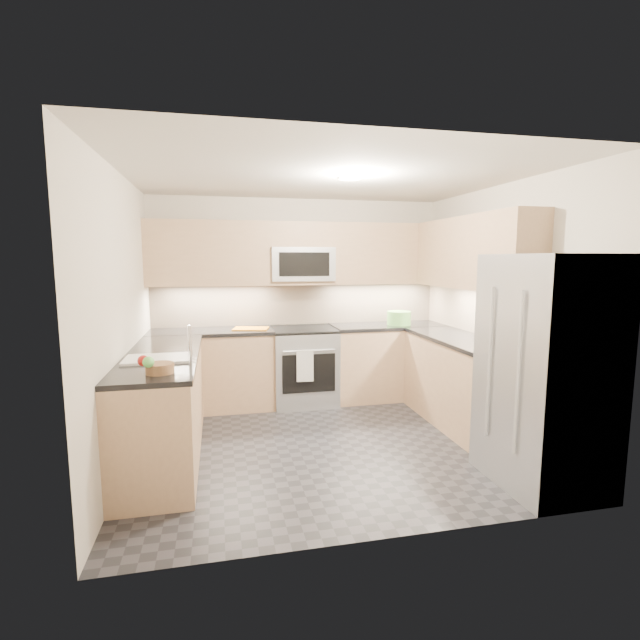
{
  "coord_description": "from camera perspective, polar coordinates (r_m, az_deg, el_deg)",
  "views": [
    {
      "loc": [
        -1.0,
        -4.18,
        1.76
      ],
      "look_at": [
        0.0,
        0.35,
        1.15
      ],
      "focal_mm": 26.0,
      "sensor_mm": 36.0,
      "label": 1
    }
  ],
  "objects": [
    {
      "name": "floor",
      "position": [
        4.64,
        0.96,
        -14.79
      ],
      "size": [
        3.6,
        3.2,
        0.0
      ],
      "primitive_type": "cube",
      "color": "black",
      "rests_on": "ground"
    },
    {
      "name": "ceiling",
      "position": [
        4.36,
        1.04,
        17.27
      ],
      "size": [
        3.6,
        3.2,
        0.02
      ],
      "primitive_type": "cube",
      "color": "beige",
      "rests_on": "wall_back"
    },
    {
      "name": "wall_back",
      "position": [
        5.88,
        -2.62,
        2.53
      ],
      "size": [
        3.6,
        0.02,
        2.5
      ],
      "primitive_type": "cube",
      "color": "beige",
      "rests_on": "floor"
    },
    {
      "name": "wall_front",
      "position": [
        2.81,
        8.6,
        -3.08
      ],
      "size": [
        3.6,
        0.02,
        2.5
      ],
      "primitive_type": "cube",
      "color": "beige",
      "rests_on": "floor"
    },
    {
      "name": "wall_left",
      "position": [
        4.28,
        -23.13,
        0.04
      ],
      "size": [
        0.02,
        3.2,
        2.5
      ],
      "primitive_type": "cube",
      "color": "beige",
      "rests_on": "floor"
    },
    {
      "name": "wall_right",
      "position": [
        5.05,
        21.28,
        1.19
      ],
      "size": [
        0.02,
        3.2,
        2.5
      ],
      "primitive_type": "cube",
      "color": "beige",
      "rests_on": "floor"
    },
    {
      "name": "base_cab_back_left",
      "position": [
        5.63,
        -13.1,
        -6.14
      ],
      "size": [
        1.42,
        0.6,
        0.9
      ],
      "primitive_type": "cube",
      "color": "tan",
      "rests_on": "floor"
    },
    {
      "name": "base_cab_back_right",
      "position": [
        6.01,
        8.27,
        -5.17
      ],
      "size": [
        1.42,
        0.6,
        0.9
      ],
      "primitive_type": "cube",
      "color": "tan",
      "rests_on": "floor"
    },
    {
      "name": "base_cab_right",
      "position": [
        5.16,
        17.13,
        -7.53
      ],
      "size": [
        0.6,
        1.7,
        0.9
      ],
      "primitive_type": "cube",
      "color": "tan",
      "rests_on": "floor"
    },
    {
      "name": "base_cab_peninsula",
      "position": [
        4.41,
        -18.69,
        -10.21
      ],
      "size": [
        0.6,
        2.0,
        0.9
      ],
      "primitive_type": "cube",
      "color": "tan",
      "rests_on": "floor"
    },
    {
      "name": "countertop_back_left",
      "position": [
        5.54,
        -13.24,
        -1.42
      ],
      "size": [
        1.42,
        0.63,
        0.04
      ],
      "primitive_type": "cube",
      "color": "black",
      "rests_on": "base_cab_back_left"
    },
    {
      "name": "countertop_back_right",
      "position": [
        5.92,
        8.35,
        -0.73
      ],
      "size": [
        1.42,
        0.63,
        0.04
      ],
      "primitive_type": "cube",
      "color": "black",
      "rests_on": "base_cab_back_right"
    },
    {
      "name": "countertop_right",
      "position": [
        5.07,
        17.33,
        -2.39
      ],
      "size": [
        0.63,
        1.7,
        0.04
      ],
      "primitive_type": "cube",
      "color": "black",
      "rests_on": "base_cab_right"
    },
    {
      "name": "countertop_peninsula",
      "position": [
        4.29,
        -18.95,
        -4.22
      ],
      "size": [
        0.63,
        2.0,
        0.04
      ],
      "primitive_type": "cube",
      "color": "black",
      "rests_on": "base_cab_peninsula"
    },
    {
      "name": "upper_cab_back",
      "position": [
        5.69,
        -2.35,
        8.16
      ],
      "size": [
        3.6,
        0.35,
        0.75
      ],
      "primitive_type": "cube",
      "color": "tan",
      "rests_on": "wall_back"
    },
    {
      "name": "upper_cab_right",
      "position": [
        5.17,
        18.26,
        7.85
      ],
      "size": [
        0.35,
        1.95,
        0.75
      ],
      "primitive_type": "cube",
      "color": "tan",
      "rests_on": "wall_right"
    },
    {
      "name": "backsplash_back",
      "position": [
        5.88,
        -2.61,
        1.99
      ],
      "size": [
        3.6,
        0.01,
        0.51
      ],
      "primitive_type": "cube",
      "color": "tan",
      "rests_on": "wall_back"
    },
    {
      "name": "backsplash_right",
      "position": [
        5.43,
        18.59,
        1.14
      ],
      "size": [
        0.01,
        2.3,
        0.51
      ],
      "primitive_type": "cube",
      "color": "tan",
      "rests_on": "wall_right"
    },
    {
      "name": "gas_range",
      "position": [
        5.69,
        -2.01,
        -5.75
      ],
      "size": [
        0.76,
        0.65,
        0.91
      ],
      "primitive_type": "cube",
      "color": "#919498",
      "rests_on": "floor"
    },
    {
      "name": "range_cooktop",
      "position": [
        5.61,
        -2.03,
        -1.17
      ],
      "size": [
        0.76,
        0.65,
        0.03
      ],
      "primitive_type": "cube",
      "color": "black",
      "rests_on": "gas_range"
    },
    {
      "name": "oven_door_glass",
      "position": [
        5.38,
        -1.37,
        -6.59
      ],
      "size": [
        0.62,
        0.02,
        0.45
      ],
      "primitive_type": "cube",
      "color": "black",
      "rests_on": "gas_range"
    },
    {
      "name": "oven_handle",
      "position": [
        5.3,
        -1.34,
        -3.81
      ],
      "size": [
        0.6,
        0.02,
        0.02
      ],
      "primitive_type": "cylinder",
      "rotation": [
        0.0,
        1.57,
        0.0
      ],
      "color": "#B2B5BA",
      "rests_on": "gas_range"
    },
    {
      "name": "microwave",
      "position": [
        5.66,
        -2.3,
        6.89
      ],
      "size": [
        0.76,
        0.4,
        0.4
      ],
      "primitive_type": "cube",
      "color": "#ACAEB5",
      "rests_on": "upper_cab_back"
    },
    {
      "name": "microwave_door",
      "position": [
        5.46,
        -1.92,
        6.87
      ],
      "size": [
        0.6,
        0.01,
        0.28
      ],
      "primitive_type": "cube",
      "color": "black",
      "rests_on": "microwave"
    },
    {
      "name": "refrigerator",
      "position": [
        3.99,
        26.0,
        -5.75
      ],
      "size": [
        0.7,
        0.9,
        1.8
      ],
      "primitive_type": "cube",
      "color": "#95989D",
      "rests_on": "floor"
    },
    {
      "name": "fridge_handle_left",
      "position": [
        3.62,
        23.19,
        -6.09
      ],
      "size": [
        0.02,
        0.02,
        1.2
      ],
      "primitive_type": "cylinder",
      "color": "#B2B5BA",
      "rests_on": "refrigerator"
    },
    {
      "name": "fridge_handle_right",
      "position": [
        3.91,
        20.12,
        -4.95
      ],
      "size": [
        0.02,
        0.02,
        1.2
      ],
      "primitive_type": "cylinder",
      "color": "#B2B5BA",
      "rests_on": "refrigerator"
    },
    {
      "name": "sink_basin",
      "position": [
        4.06,
        -19.32,
        -5.48
      ],
      "size": [
        0.52,
        0.38,
        0.16
      ],
      "primitive_type": "cube",
      "color": "white",
      "rests_on": "base_cab_peninsula"
    },
    {
      "name": "faucet",
      "position": [
        3.99,
        -15.74,
        -2.6
      ],
      "size": [
        0.03,
        0.03,
        0.28
      ],
      "primitive_type": "cylinder",
      "color": "silver",
      "rests_on": "countertop_peninsula"
    },
    {
      "name": "utensil_bowl",
      "position": [
        5.89,
        9.7,
        0.24
      ],
      "size": [
        0.33,
        0.33,
        0.17
      ],
      "primitive_type": "cylinder",
      "rotation": [
        0.0,
        0.0,
        0.1
      ],
      "color": "#5AA145",
      "rests_on": "countertop_back_right"
    },
    {
      "name": "cutting_board",
      "position": [
        5.53,
        -8.51,
        -1.05
      ],
      "size": [
        0.46,
        0.37,
        0.01
      ],
      "primitive_type": "cube",
      "rotation": [
        0.0,
        0.0,
        -0.23
      ],
      "color": "orange",
      "rests_on": "countertop_back_left"
    },
    {
      "name": "fruit_basket",
      "position": [
        3.57,
        -19.11,
        -5.63
      ],
      "size": [
        0.26,
        0.26,
        0.07
      ],
      "primitive_type": "cylinder",
      "rotation": [
        0.0,
        0.0,
        -0.34
      ],
      "color": "#8F6643",
      "rests_on": "countertop_peninsula"
    },
    {
      "name": "fruit_apple",
      "position": [
        3.48,
        -20.93,
        -4.71
      ],
      "size": [
        0.08,
        0.08,
        0.08
      ],
      "primitive_type": "sphere",
      "color": "#A31712",
      "rests_on": "fruit_basket"
    },
    {
      "name": "fruit_pear",
      "position": [
        3.43,
        -20.37,
        -4.88
      ],
      "size": [
        0.08,
        0.08,
        0.08
      ],
      "primitive_type": "sphere",
      "color": "#60C454",
      "rests_on": "fruit_basket"
    },
    {
      "name": "dish_towel_check",
      "position": [
        5.31,
        -1.86,
        -5.68
      ],
      "size": [
        0.19,
        0.03,
        0.36
      ],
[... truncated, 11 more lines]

